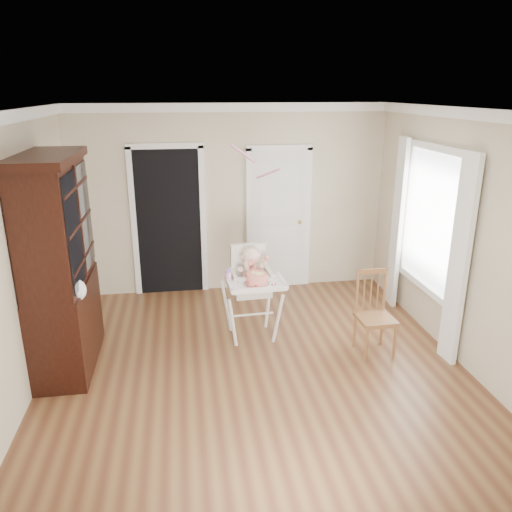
{
  "coord_description": "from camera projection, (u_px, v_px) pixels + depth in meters",
  "views": [
    {
      "loc": [
        -0.71,
        -4.55,
        2.88
      ],
      "look_at": [
        0.1,
        0.79,
        1.06
      ],
      "focal_mm": 35.0,
      "sensor_mm": 36.0,
      "label": 1
    }
  ],
  "objects": [
    {
      "name": "floor",
      "position": [
        257.0,
        375.0,
        5.28
      ],
      "size": [
        5.0,
        5.0,
        0.0
      ],
      "primitive_type": "plane",
      "color": "#57301D",
      "rests_on": "ground"
    },
    {
      "name": "cake",
      "position": [
        257.0,
        279.0,
        5.56
      ],
      "size": [
        0.29,
        0.29,
        0.14
      ],
      "color": "silver",
      "rests_on": "high_chair"
    },
    {
      "name": "ceiling",
      "position": [
        258.0,
        110.0,
        4.42
      ],
      "size": [
        5.0,
        5.0,
        0.0
      ],
      "primitive_type": "plane",
      "rotation": [
        3.14,
        0.0,
        0.0
      ],
      "color": "white",
      "rests_on": "wall_back"
    },
    {
      "name": "dining_chair",
      "position": [
        375.0,
        316.0,
        5.62
      ],
      "size": [
        0.41,
        0.41,
        0.96
      ],
      "rotation": [
        0.0,
        0.0,
        0.04
      ],
      "color": "brown",
      "rests_on": "floor"
    },
    {
      "name": "wall_left",
      "position": [
        13.0,
        266.0,
        4.53
      ],
      "size": [
        0.0,
        5.0,
        5.0
      ],
      "primitive_type": "plane",
      "rotation": [
        1.57,
        0.0,
        1.57
      ],
      "color": "beige",
      "rests_on": "floor"
    },
    {
      "name": "baby",
      "position": [
        251.0,
        268.0,
        5.87
      ],
      "size": [
        0.34,
        0.25,
        0.5
      ],
      "rotation": [
        0.0,
        0.0,
        0.06
      ],
      "color": "beige",
      "rests_on": "high_chair"
    },
    {
      "name": "window_right",
      "position": [
        428.0,
        230.0,
        5.93
      ],
      "size": [
        0.13,
        1.84,
        2.3
      ],
      "color": "white",
      "rests_on": "wall_right"
    },
    {
      "name": "closet_door",
      "position": [
        279.0,
        221.0,
        7.37
      ],
      "size": [
        0.96,
        0.09,
        2.13
      ],
      "color": "white",
      "rests_on": "wall_back"
    },
    {
      "name": "high_chair",
      "position": [
        251.0,
        282.0,
        5.89
      ],
      "size": [
        0.7,
        0.85,
        1.15
      ],
      "rotation": [
        0.0,
        0.0,
        0.06
      ],
      "color": "white",
      "rests_on": "floor"
    },
    {
      "name": "streamer",
      "position": [
        243.0,
        153.0,
        5.57
      ],
      "size": [
        0.23,
        0.46,
        0.15
      ],
      "primitive_type": null,
      "rotation": [
        0.26,
        0.0,
        0.43
      ],
      "color": "pink",
      "rests_on": "ceiling"
    },
    {
      "name": "wall_right",
      "position": [
        472.0,
        244.0,
        5.17
      ],
      "size": [
        0.0,
        5.0,
        5.0
      ],
      "primitive_type": "plane",
      "rotation": [
        1.57,
        0.0,
        -1.57
      ],
      "color": "beige",
      "rests_on": "floor"
    },
    {
      "name": "doorway",
      "position": [
        169.0,
        219.0,
        7.13
      ],
      "size": [
        1.06,
        0.05,
        2.22
      ],
      "color": "black",
      "rests_on": "wall_back"
    },
    {
      "name": "sippy_cup",
      "position": [
        229.0,
        275.0,
        5.67
      ],
      "size": [
        0.07,
        0.07,
        0.16
      ],
      "rotation": [
        0.0,
        0.0,
        0.06
      ],
      "color": "#FF9BD5",
      "rests_on": "high_chair"
    },
    {
      "name": "crown_molding",
      "position": [
        258.0,
        117.0,
        4.44
      ],
      "size": [
        4.5,
        5.0,
        0.12
      ],
      "primitive_type": null,
      "color": "white",
      "rests_on": "ceiling"
    },
    {
      "name": "china_cabinet",
      "position": [
        60.0,
        266.0,
        5.15
      ],
      "size": [
        0.6,
        1.36,
        2.29
      ],
      "color": "black",
      "rests_on": "floor"
    },
    {
      "name": "wall_back",
      "position": [
        231.0,
        200.0,
        7.19
      ],
      "size": [
        4.5,
        0.0,
        4.5
      ],
      "primitive_type": "plane",
      "rotation": [
        1.57,
        0.0,
        0.0
      ],
      "color": "beige",
      "rests_on": "floor"
    }
  ]
}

